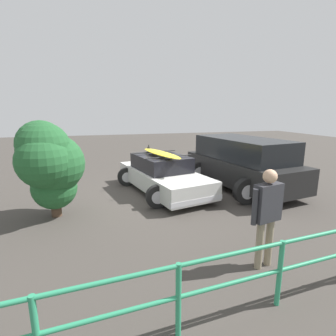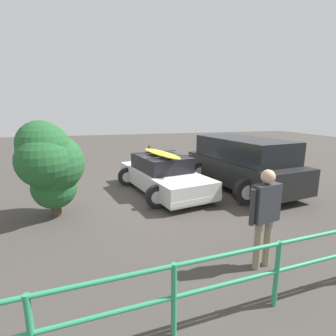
# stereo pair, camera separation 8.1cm
# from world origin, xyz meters

# --- Properties ---
(ground_plane) EXTENTS (44.00, 44.00, 0.02)m
(ground_plane) POSITION_xyz_m (0.00, 0.00, -0.01)
(ground_plane) COLOR #423D38
(ground_plane) RESTS_ON ground
(sedan_car) EXTENTS (2.84, 4.38, 1.51)m
(sedan_car) POSITION_xyz_m (-0.27, -0.24, 0.59)
(sedan_car) COLOR silver
(sedan_car) RESTS_ON ground
(suv_car) EXTENTS (3.06, 4.76, 1.77)m
(suv_car) POSITION_xyz_m (-3.04, 0.13, 0.91)
(suv_car) COLOR black
(suv_car) RESTS_ON ground
(person_bystander) EXTENTS (0.67, 0.30, 1.76)m
(person_bystander) POSITION_xyz_m (-0.87, 4.48, 1.06)
(person_bystander) COLOR gray
(person_bystander) RESTS_ON ground
(railing_fence) EXTENTS (7.63, 0.67, 0.99)m
(railing_fence) POSITION_xyz_m (0.27, 5.41, 0.65)
(railing_fence) COLOR #2D9366
(railing_fence) RESTS_ON ground
(bush_near_left) EXTENTS (1.61, 1.71, 2.47)m
(bush_near_left) POSITION_xyz_m (2.97, 1.13, 1.49)
(bush_near_left) COLOR #4C3828
(bush_near_left) RESTS_ON ground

